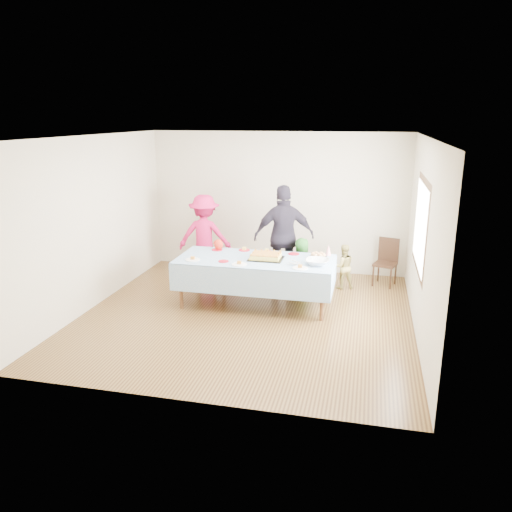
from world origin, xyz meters
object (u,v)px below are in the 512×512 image
(birthday_cake, at_px, (266,256))
(adult_left, at_px, (205,236))
(party_table, at_px, (255,262))
(dining_chair, at_px, (387,259))

(birthday_cake, height_order, adult_left, adult_left)
(party_table, relative_size, dining_chair, 2.92)
(birthday_cake, bearing_deg, dining_chair, 38.31)
(party_table, xyz_separation_m, birthday_cake, (0.17, 0.01, 0.10))
(party_table, bearing_deg, dining_chair, 36.22)
(party_table, height_order, adult_left, adult_left)
(birthday_cake, xyz_separation_m, dining_chair, (1.92, 1.52, -0.35))
(birthday_cake, xyz_separation_m, adult_left, (-1.45, 1.27, -0.04))
(adult_left, bearing_deg, party_table, 129.11)
(party_table, height_order, dining_chair, dining_chair)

